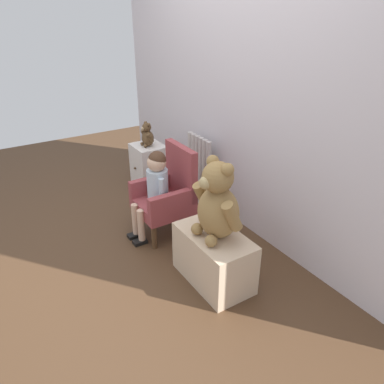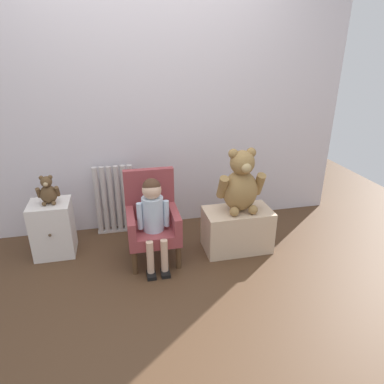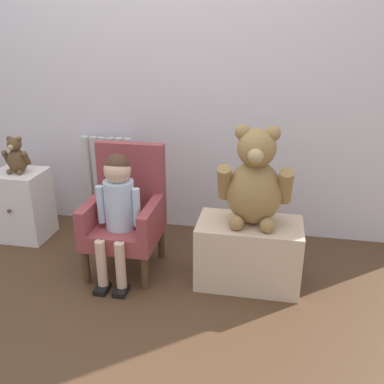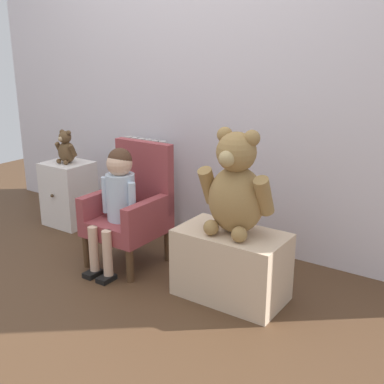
{
  "view_description": "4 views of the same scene",
  "coord_description": "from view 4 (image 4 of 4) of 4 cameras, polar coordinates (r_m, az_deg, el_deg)",
  "views": [
    {
      "loc": [
        2.36,
        -0.81,
        1.75
      ],
      "look_at": [
        0.27,
        0.49,
        0.5
      ],
      "focal_mm": 35.0,
      "sensor_mm": 36.0,
      "label": 1
    },
    {
      "loc": [
        -0.3,
        -2.05,
        1.66
      ],
      "look_at": [
        0.28,
        0.51,
        0.54
      ],
      "focal_mm": 32.0,
      "sensor_mm": 36.0,
      "label": 2
    },
    {
      "loc": [
        0.75,
        -1.71,
        1.4
      ],
      "look_at": [
        0.33,
        0.49,
        0.5
      ],
      "focal_mm": 40.0,
      "sensor_mm": 36.0,
      "label": 3
    },
    {
      "loc": [
        1.81,
        -1.61,
        1.31
      ],
      "look_at": [
        0.37,
        0.48,
        0.52
      ],
      "focal_mm": 45.0,
      "sensor_mm": 36.0,
      "label": 4
    }
  ],
  "objects": [
    {
      "name": "child_armchair",
      "position": [
        2.96,
        -7.13,
        -1.87
      ],
      "size": [
        0.41,
        0.42,
        0.74
      ],
      "color": "#933C40",
      "rests_on": "ground_plane"
    },
    {
      "name": "large_teddy_bear",
      "position": [
        2.43,
        5.23,
        0.44
      ],
      "size": [
        0.39,
        0.28,
        0.54
      ],
      "color": "olive",
      "rests_on": "low_bench"
    },
    {
      "name": "back_wall",
      "position": [
        3.25,
        0.63,
        15.27
      ],
      "size": [
        3.8,
        0.05,
        2.4
      ],
      "primitive_type": "cube",
      "color": "silver",
      "rests_on": "ground_plane"
    },
    {
      "name": "low_bench",
      "position": [
        2.59,
        4.65,
        -8.59
      ],
      "size": [
        0.58,
        0.33,
        0.37
      ],
      "primitive_type": "cube",
      "color": "#D0B393",
      "rests_on": "ground_plane"
    },
    {
      "name": "child_figure",
      "position": [
        2.84,
        -8.79,
        0.01
      ],
      "size": [
        0.25,
        0.35,
        0.74
      ],
      "color": "silver",
      "rests_on": "ground_plane"
    },
    {
      "name": "small_dresser",
      "position": [
        3.7,
        -14.36,
        -0.17
      ],
      "size": [
        0.33,
        0.32,
        0.48
      ],
      "color": "silver",
      "rests_on": "ground_plane"
    },
    {
      "name": "ground_plane",
      "position": [
        2.75,
        -12.44,
        -11.65
      ],
      "size": [
        6.0,
        6.0,
        0.0
      ],
      "primitive_type": "plane",
      "color": "#4A311F"
    },
    {
      "name": "radiator",
      "position": [
        3.5,
        -5.43,
        0.9
      ],
      "size": [
        0.37,
        0.05,
        0.67
      ],
      "color": "beige",
      "rests_on": "ground_plane"
    },
    {
      "name": "small_teddy_bear",
      "position": [
        3.6,
        -14.7,
        5.0
      ],
      "size": [
        0.18,
        0.12,
        0.24
      ],
      "color": "brown",
      "rests_on": "small_dresser"
    }
  ]
}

